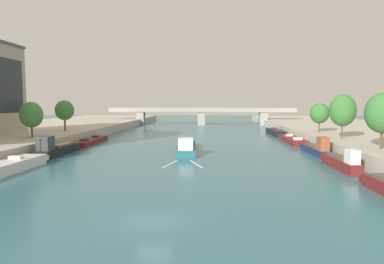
{
  "coord_description": "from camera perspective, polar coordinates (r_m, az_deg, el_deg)",
  "views": [
    {
      "loc": [
        4.25,
        -23.46,
        8.64
      ],
      "look_at": [
        0.0,
        45.7,
        2.49
      ],
      "focal_mm": 31.38,
      "sensor_mm": 36.0,
      "label": 1
    }
  ],
  "objects": [
    {
      "name": "ground_plane",
      "position": [
        25.36,
        -6.56,
        -14.88
      ],
      "size": [
        400.0,
        400.0,
        0.0
      ],
      "primitive_type": "plane",
      "color": "#336675"
    },
    {
      "name": "quay_left",
      "position": [
        91.08,
        -26.58,
        -0.2
      ],
      "size": [
        36.0,
        170.0,
        2.23
      ],
      "primitive_type": "cube",
      "color": "#B7AD9E",
      "rests_on": "ground"
    },
    {
      "name": "quay_right",
      "position": [
        87.14,
        28.73,
        -0.51
      ],
      "size": [
        36.0,
        170.0,
        2.23
      ],
      "primitive_type": "cube",
      "color": "#B7AD9E",
      "rests_on": "ground"
    },
    {
      "name": "barge_midriver",
      "position": [
        58.76,
        -0.95,
        -2.51
      ],
      "size": [
        4.04,
        17.21,
        2.9
      ],
      "color": "#23666B",
      "rests_on": "ground"
    },
    {
      "name": "wake_behind_barge",
      "position": [
        47.25,
        -1.48,
        -5.45
      ],
      "size": [
        5.59,
        6.06,
        0.03
      ],
      "color": "#A5D1DB",
      "rests_on": "ground"
    },
    {
      "name": "moored_boat_left_lone",
      "position": [
        46.58,
        -29.88,
        -5.44
      ],
      "size": [
        3.95,
        16.82,
        2.43
      ],
      "color": "silver",
      "rests_on": "ground"
    },
    {
      "name": "moored_boat_left_gap_after",
      "position": [
        59.16,
        -22.01,
        -2.69
      ],
      "size": [
        2.6,
        12.59,
        3.47
      ],
      "color": "black",
      "rests_on": "ground"
    },
    {
      "name": "moored_boat_left_midway",
      "position": [
        74.01,
        -16.72,
        -1.45
      ],
      "size": [
        3.19,
        15.54,
        2.07
      ],
      "color": "maroon",
      "rests_on": "ground"
    },
    {
      "name": "moored_boat_right_upstream",
      "position": [
        47.63,
        24.09,
        -4.69
      ],
      "size": [
        1.9,
        10.32,
        2.99
      ],
      "color": "maroon",
      "rests_on": "ground"
    },
    {
      "name": "moored_boat_right_far",
      "position": [
        59.75,
        20.37,
        -2.67
      ],
      "size": [
        2.07,
        11.66,
        3.22
      ],
      "color": "#1E284C",
      "rests_on": "ground"
    },
    {
      "name": "moored_boat_right_end",
      "position": [
        75.43,
        16.68,
        -1.28
      ],
      "size": [
        3.05,
        15.87,
        2.19
      ],
      "color": "maroon",
      "rests_on": "ground"
    },
    {
      "name": "moored_boat_right_near",
      "position": [
        92.98,
        14.01,
        -0.0
      ],
      "size": [
        3.17,
        14.78,
        2.37
      ],
      "color": "black",
      "rests_on": "ground"
    },
    {
      "name": "tree_left_third",
      "position": [
        67.65,
        -25.63,
        2.64
      ],
      "size": [
        4.06,
        4.06,
        6.49
      ],
      "color": "brown",
      "rests_on": "quay_left"
    },
    {
      "name": "tree_left_end_of_row",
      "position": [
        80.43,
        -20.85,
        3.46
      ],
      "size": [
        4.15,
        4.15,
        6.85
      ],
      "color": "brown",
      "rests_on": "quay_left"
    },
    {
      "name": "tree_right_third",
      "position": [
        53.03,
        29.67,
        2.81
      ],
      "size": [
        4.65,
        4.65,
        7.73
      ],
      "color": "brown",
      "rests_on": "quay_right"
    },
    {
      "name": "tree_right_nearest",
      "position": [
        65.3,
        24.24,
        3.37
      ],
      "size": [
        4.55,
        4.55,
        7.83
      ],
      "color": "brown",
      "rests_on": "quay_right"
    },
    {
      "name": "tree_right_far",
      "position": [
        77.08,
        20.86,
        2.98
      ],
      "size": [
        4.02,
        4.02,
        6.2
      ],
      "color": "brown",
      "rests_on": "quay_right"
    },
    {
      "name": "bridge_far",
      "position": [
        128.04,
        1.61,
        3.1
      ],
      "size": [
        70.8,
        4.4,
        6.48
      ],
      "color": "#9E998E",
      "rests_on": "ground"
    }
  ]
}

